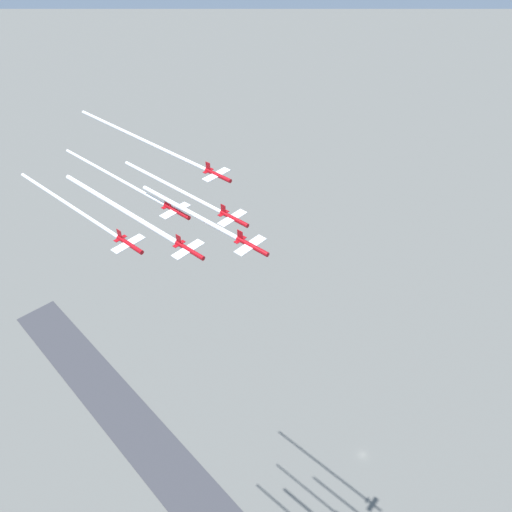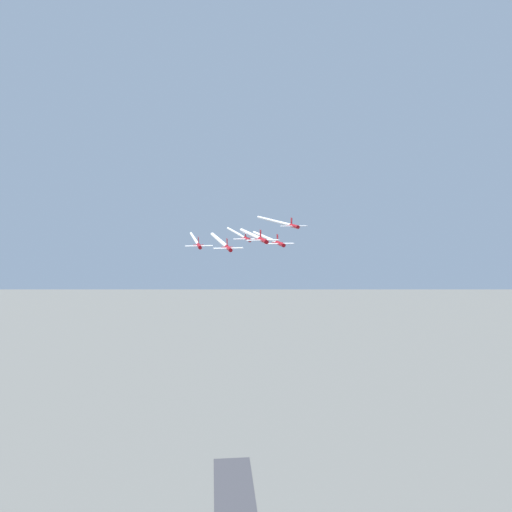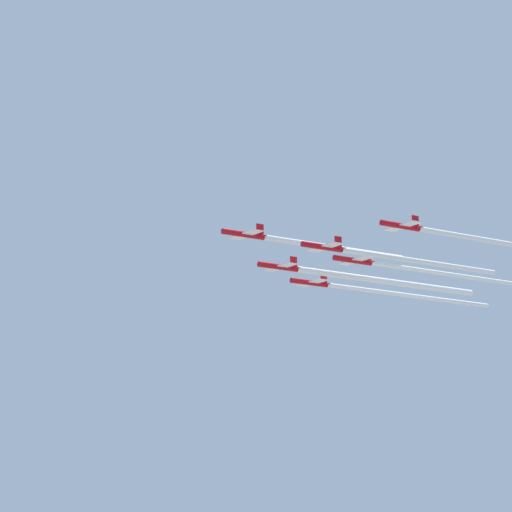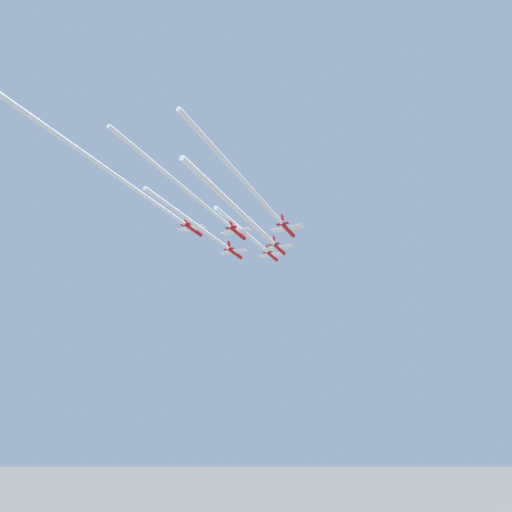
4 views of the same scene
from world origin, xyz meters
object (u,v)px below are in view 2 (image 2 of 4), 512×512
Objects in this scene: jet_5 at (199,246)px; jet_1 at (280,244)px; jet_0 at (263,240)px; jet_3 at (294,226)px; jet_4 at (247,239)px; jet_2 at (228,248)px.

jet_1 is at bearing 150.46° from jet_5.
jet_0 is 1.00× the size of jet_3.
jet_0 reaches higher than jet_4.
jet_3 reaches higher than jet_5.
jet_0 reaches higher than jet_2.
jet_2 is (9.99, 10.11, -1.00)m from jet_1.
jet_2 is at bearing 29.54° from jet_3.
jet_0 is 1.00× the size of jet_1.
jet_1 is 1.00× the size of jet_4.
jet_3 is at bearing -180.00° from jet_4.
jet_1 is at bearing 59.53° from jet_3.
jet_1 is 14.25m from jet_2.
jet_3 is (-6.40, -23.66, 4.98)m from jet_2.
jet_1 is 1.00× the size of jet_5.
jet_1 is (3.60, -13.55, -2.18)m from jet_0.
jet_5 is (27.18, -6.88, -3.68)m from jet_0.
jet_2 is at bearing 59.53° from jet_4.
jet_0 is 1.00× the size of jet_5.
jet_0 is 28.10m from jet_3.
jet_1 is at bearing 120.47° from jet_4.
jet_3 reaches higher than jet_2.
jet_5 is (19.99, 20.22, -5.48)m from jet_3.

